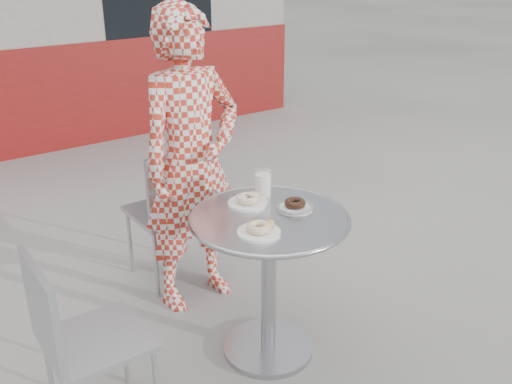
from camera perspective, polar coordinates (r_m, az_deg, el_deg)
ground at (r=2.92m, az=0.41°, el=-15.46°), size 60.00×60.00×0.00m
bistro_table at (r=2.61m, az=1.32°, el=-5.96°), size 0.72×0.72×0.73m
chair_far at (r=3.39m, az=-8.64°, el=-4.56°), size 0.40×0.40×0.83m
chair_left at (r=2.49m, az=-15.49°, el=-17.15°), size 0.39×0.39×0.80m
seated_person at (r=2.97m, az=-6.44°, el=2.93°), size 0.61×0.43×1.60m
plate_far at (r=2.63m, az=-0.78°, el=-0.85°), size 0.18×0.18×0.05m
plate_near at (r=2.37m, az=0.35°, el=-3.77°), size 0.18×0.18×0.05m
plate_checker at (r=2.60m, az=3.91°, el=-1.38°), size 0.17×0.17×0.04m
milk_cup at (r=2.71m, az=0.68°, el=0.85°), size 0.08×0.08×0.13m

